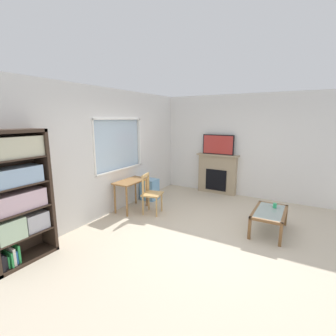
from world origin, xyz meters
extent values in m
cube|color=beige|center=(0.00, 0.00, -0.01)|extent=(6.39, 5.57, 0.02)
cube|color=silver|center=(0.00, 2.28, 0.46)|extent=(5.39, 0.12, 0.93)
cube|color=silver|center=(0.00, 2.28, 2.43)|extent=(5.39, 0.12, 0.64)
cube|color=silver|center=(-1.59, 2.28, 1.52)|extent=(2.22, 0.12, 1.19)
cube|color=silver|center=(1.88, 2.28, 1.52)|extent=(1.64, 0.12, 1.19)
cube|color=silver|center=(0.29, 2.29, 1.52)|extent=(1.54, 0.02, 1.19)
cube|color=white|center=(0.29, 2.22, 0.94)|extent=(1.60, 0.06, 0.03)
cube|color=white|center=(0.29, 2.22, 2.10)|extent=(1.60, 0.06, 0.03)
cube|color=white|center=(-0.48, 2.22, 1.52)|extent=(0.03, 0.06, 1.19)
cube|color=white|center=(1.06, 2.22, 1.52)|extent=(0.03, 0.06, 1.19)
cube|color=silver|center=(2.76, 0.00, 1.38)|extent=(0.12, 4.77, 2.75)
cube|color=#38281E|center=(-1.72, 2.03, 0.98)|extent=(0.05, 0.38, 1.97)
cube|color=#38281E|center=(-2.15, 2.03, 1.94)|extent=(0.90, 0.38, 0.05)
cube|color=#38281E|center=(-2.15, 2.03, 0.03)|extent=(0.90, 0.38, 0.05)
cube|color=#38281E|center=(-2.15, 2.22, 0.98)|extent=(0.90, 0.02, 1.97)
cube|color=#38281E|center=(-2.15, 2.03, 0.41)|extent=(0.85, 0.36, 0.02)
cube|color=#38281E|center=(-2.15, 2.03, 0.79)|extent=(0.85, 0.36, 0.02)
cube|color=#38281E|center=(-2.15, 2.03, 1.18)|extent=(0.85, 0.36, 0.02)
cube|color=#38281E|center=(-2.15, 2.03, 1.56)|extent=(0.85, 0.36, 0.02)
cube|color=#B7D6B2|center=(-2.34, 2.02, 0.58)|extent=(0.37, 0.33, 0.31)
cube|color=#B2B2BC|center=(-1.95, 2.02, 0.56)|extent=(0.35, 0.28, 0.27)
cube|color=beige|center=(-2.14, 2.02, 0.94)|extent=(0.70, 0.28, 0.27)
cube|color=#9EBCDB|center=(-2.17, 2.02, 1.31)|extent=(0.71, 0.31, 0.25)
cube|color=beige|center=(-2.13, 2.02, 1.72)|extent=(0.76, 0.28, 0.30)
cube|color=black|center=(-2.47, 2.01, 0.15)|extent=(0.04, 0.22, 0.20)
cube|color=green|center=(-2.43, 2.01, 0.14)|extent=(0.02, 0.22, 0.18)
cube|color=green|center=(-2.40, 2.01, 0.16)|extent=(0.02, 0.29, 0.22)
cube|color=white|center=(-2.36, 2.01, 0.18)|extent=(0.04, 0.26, 0.26)
cube|color=#286BB2|center=(-2.32, 2.01, 0.15)|extent=(0.02, 0.22, 0.20)
cube|color=green|center=(-2.28, 2.01, 0.19)|extent=(0.03, 0.22, 0.27)
cube|color=olive|center=(0.32, 1.93, 0.69)|extent=(0.86, 0.44, 0.03)
cylinder|color=olive|center=(-0.06, 1.76, 0.34)|extent=(0.04, 0.04, 0.68)
cylinder|color=olive|center=(0.70, 1.76, 0.34)|extent=(0.04, 0.04, 0.68)
cylinder|color=olive|center=(-0.06, 2.11, 0.34)|extent=(0.04, 0.04, 0.68)
cylinder|color=olive|center=(0.70, 2.11, 0.34)|extent=(0.04, 0.04, 0.68)
cube|color=tan|center=(0.38, 1.38, 0.45)|extent=(0.50, 0.48, 0.04)
cylinder|color=tan|center=(0.25, 1.19, 0.22)|extent=(0.04, 0.04, 0.43)
cylinder|color=tan|center=(0.58, 1.27, 0.22)|extent=(0.04, 0.04, 0.43)
cylinder|color=tan|center=(0.18, 1.50, 0.22)|extent=(0.04, 0.04, 0.43)
cylinder|color=tan|center=(0.51, 1.58, 0.22)|extent=(0.04, 0.04, 0.43)
cylinder|color=tan|center=(0.18, 1.50, 0.68)|extent=(0.04, 0.04, 0.45)
cylinder|color=tan|center=(0.51, 1.58, 0.68)|extent=(0.04, 0.04, 0.45)
cube|color=tan|center=(0.35, 1.54, 0.87)|extent=(0.36, 0.11, 0.06)
cylinder|color=tan|center=(0.24, 1.52, 0.65)|extent=(0.02, 0.02, 0.35)
cylinder|color=tan|center=(0.35, 1.54, 0.65)|extent=(0.02, 0.02, 0.35)
cylinder|color=tan|center=(0.45, 1.56, 0.65)|extent=(0.02, 0.02, 0.35)
cube|color=#72ADDB|center=(1.14, 1.98, 0.27)|extent=(0.35, 0.40, 0.55)
cube|color=tan|center=(2.61, 0.64, 0.54)|extent=(0.18, 1.08, 1.08)
cube|color=black|center=(2.51, 0.64, 0.40)|extent=(0.03, 0.60, 0.60)
cube|color=tan|center=(2.59, 0.64, 1.10)|extent=(0.26, 1.18, 0.04)
cube|color=black|center=(2.59, 0.64, 1.40)|extent=(0.05, 0.88, 0.55)
cube|color=#B2332D|center=(2.56, 0.64, 1.40)|extent=(0.01, 0.83, 0.50)
cube|color=#8C9E99|center=(0.71, -1.03, 0.41)|extent=(0.90, 0.46, 0.02)
cube|color=brown|center=(0.71, -1.29, 0.40)|extent=(1.00, 0.05, 0.05)
cube|color=brown|center=(0.71, -0.78, 0.40)|extent=(1.00, 0.05, 0.05)
cube|color=brown|center=(0.24, -1.03, 0.40)|extent=(0.05, 0.56, 0.05)
cube|color=brown|center=(1.18, -1.03, 0.40)|extent=(0.05, 0.56, 0.05)
cube|color=brown|center=(0.24, -1.29, 0.19)|extent=(0.05, 0.05, 0.37)
cube|color=brown|center=(1.18, -1.29, 0.19)|extent=(0.05, 0.05, 0.37)
cube|color=brown|center=(0.24, -0.78, 0.19)|extent=(0.05, 0.05, 0.37)
cube|color=brown|center=(1.18, -0.78, 0.19)|extent=(0.05, 0.05, 0.37)
cylinder|color=#33B770|center=(0.92, -1.09, 0.47)|extent=(0.07, 0.07, 0.09)
camera|label=1|loc=(-3.95, -1.54, 2.11)|focal=25.97mm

